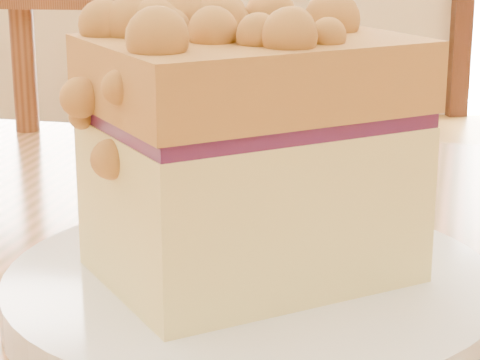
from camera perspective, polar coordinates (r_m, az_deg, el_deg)
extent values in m
cube|color=brown|center=(1.10, -13.11, -10.33)|extent=(0.51, 0.51, 0.04)
cylinder|color=brown|center=(0.80, -7.08, -2.46)|extent=(0.04, 0.04, 0.46)
cylinder|color=brown|center=(0.82, -12.43, -2.88)|extent=(0.02, 0.02, 0.40)
cylinder|color=white|center=(0.43, 0.67, -6.74)|extent=(0.22, 0.22, 0.02)
cylinder|color=white|center=(0.43, 0.67, -7.36)|extent=(0.15, 0.15, 0.01)
cube|color=#F6E98B|center=(0.41, 0.69, -1.12)|extent=(0.15, 0.13, 0.07)
cube|color=#4D163C|center=(0.40, 0.70, 4.02)|extent=(0.15, 0.13, 0.01)
cube|color=#AA7A35|center=(0.40, 0.71, 6.56)|extent=(0.16, 0.13, 0.03)
sphere|color=#AA7A35|center=(0.38, 3.65, 8.82)|extent=(0.02, 0.02, 0.02)
sphere|color=#AA7A35|center=(0.38, 2.74, 9.01)|extent=(0.02, 0.02, 0.02)
sphere|color=#AA7A35|center=(0.36, -4.53, 8.34)|extent=(0.02, 0.02, 0.02)
sphere|color=#AA7A35|center=(0.38, -4.87, 8.92)|extent=(0.02, 0.02, 0.02)
sphere|color=#AA7A35|center=(0.41, -2.79, 9.31)|extent=(0.01, 0.01, 0.01)
sphere|color=#AA7A35|center=(0.38, 4.44, 8.93)|extent=(0.02, 0.02, 0.02)
sphere|color=#AA7A35|center=(0.44, 1.17, 9.77)|extent=(0.01, 0.01, 0.01)
sphere|color=#AA7A35|center=(0.40, -1.23, 9.26)|extent=(0.02, 0.02, 0.02)
sphere|color=#AA7A35|center=(0.41, 0.80, 9.59)|extent=(0.03, 0.03, 0.03)
sphere|color=#AA7A35|center=(0.41, 2.71, 9.31)|extent=(0.02, 0.02, 0.02)
sphere|color=#AA7A35|center=(0.38, 6.91, 8.63)|extent=(0.01, 0.01, 0.01)
sphere|color=#AA7A35|center=(0.43, 0.10, 9.66)|extent=(0.02, 0.02, 0.02)
sphere|color=#AA7A35|center=(0.41, 3.61, 9.27)|extent=(0.01, 0.01, 0.01)
sphere|color=#AA7A35|center=(0.39, 5.95, 9.07)|extent=(0.02, 0.02, 0.02)
sphere|color=#AA7A35|center=(0.36, -4.32, 8.53)|extent=(0.02, 0.02, 0.02)
sphere|color=#AA7A35|center=(0.38, 7.56, 8.74)|extent=(0.02, 0.02, 0.02)
sphere|color=#AA7A35|center=(0.39, 2.99, 9.11)|extent=(0.02, 0.02, 0.02)
sphere|color=#AA7A35|center=(0.44, 2.98, 9.95)|extent=(0.02, 0.02, 0.02)
sphere|color=#AA7A35|center=(0.42, 3.22, 9.71)|extent=(0.02, 0.02, 0.02)
sphere|color=#AA7A35|center=(0.44, 2.23, 9.85)|extent=(0.02, 0.02, 0.02)
sphere|color=#AA7A35|center=(0.39, -2.03, 9.05)|extent=(0.02, 0.02, 0.02)
sphere|color=#AA7A35|center=(0.35, -1.19, 8.28)|extent=(0.01, 0.01, 0.01)
sphere|color=#AA7A35|center=(0.35, -6.69, 3.59)|extent=(0.01, 0.01, 0.01)
sphere|color=#AA7A35|center=(0.40, -9.43, 0.89)|extent=(0.01, 0.01, 0.01)
sphere|color=#AA7A35|center=(0.38, -8.87, 5.63)|extent=(0.01, 0.01, 0.01)
sphere|color=#AA7A35|center=(0.36, -7.21, 3.83)|extent=(0.01, 0.01, 0.01)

